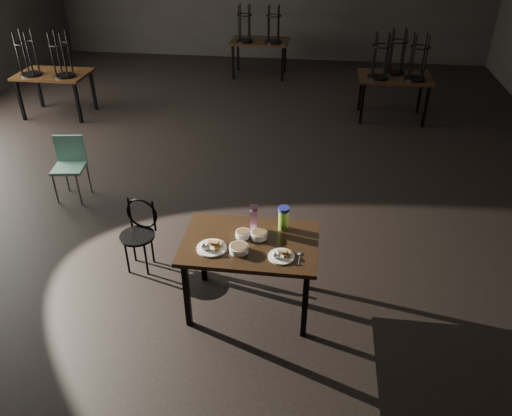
# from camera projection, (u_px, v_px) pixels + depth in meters

# --- Properties ---
(main_table) EXTENTS (1.20, 0.80, 0.75)m
(main_table) POSITION_uv_depth(u_px,v_px,m) (250.00, 249.00, 4.44)
(main_table) COLOR black
(main_table) RESTS_ON ground
(plate_left) EXTENTS (0.26, 0.26, 0.08)m
(plate_left) POSITION_uv_depth(u_px,v_px,m) (211.00, 247.00, 4.29)
(plate_left) COLOR white
(plate_left) RESTS_ON main_table
(plate_right) EXTENTS (0.23, 0.23, 0.07)m
(plate_right) POSITION_uv_depth(u_px,v_px,m) (281.00, 255.00, 4.19)
(plate_right) COLOR white
(plate_right) RESTS_ON main_table
(bowl_near) EXTENTS (0.13, 0.13, 0.05)m
(bowl_near) POSITION_uv_depth(u_px,v_px,m) (243.00, 234.00, 4.44)
(bowl_near) COLOR white
(bowl_near) RESTS_ON main_table
(bowl_far) EXTENTS (0.15, 0.15, 0.06)m
(bowl_far) POSITION_uv_depth(u_px,v_px,m) (259.00, 235.00, 4.43)
(bowl_far) COLOR white
(bowl_far) RESTS_ON main_table
(bowl_big) EXTENTS (0.17, 0.17, 0.06)m
(bowl_big) POSITION_uv_depth(u_px,v_px,m) (239.00, 249.00, 4.26)
(bowl_big) COLOR white
(bowl_big) RESTS_ON main_table
(juice_carton) EXTENTS (0.08, 0.08, 0.27)m
(juice_carton) POSITION_uv_depth(u_px,v_px,m) (254.00, 218.00, 4.49)
(juice_carton) COLOR #8B196B
(juice_carton) RESTS_ON main_table
(water_bottle) EXTENTS (0.14, 0.14, 0.23)m
(water_bottle) POSITION_uv_depth(u_px,v_px,m) (284.00, 218.00, 4.50)
(water_bottle) COLOR #91D43E
(water_bottle) RESTS_ON main_table
(spoon) EXTENTS (0.04, 0.18, 0.01)m
(spoon) POSITION_uv_depth(u_px,v_px,m) (300.00, 254.00, 4.23)
(spoon) COLOR silver
(spoon) RESTS_ON main_table
(bentwood_chair) EXTENTS (0.37, 0.36, 0.75)m
(bentwood_chair) POSITION_uv_depth(u_px,v_px,m) (139.00, 229.00, 5.09)
(bentwood_chair) COLOR black
(bentwood_chair) RESTS_ON ground
(school_chair) EXTENTS (0.42, 0.42, 0.80)m
(school_chair) POSITION_uv_depth(u_px,v_px,m) (70.00, 162.00, 6.29)
(school_chair) COLOR #71AF98
(school_chair) RESTS_ON ground
(bg_table_left) EXTENTS (1.20, 0.80, 1.48)m
(bg_table_left) POSITION_uv_depth(u_px,v_px,m) (52.00, 74.00, 8.51)
(bg_table_left) COLOR black
(bg_table_left) RESTS_ON ground
(bg_table_right) EXTENTS (1.20, 0.80, 1.48)m
(bg_table_right) POSITION_uv_depth(u_px,v_px,m) (396.00, 75.00, 8.38)
(bg_table_right) COLOR black
(bg_table_right) RESTS_ON ground
(bg_table_far) EXTENTS (1.20, 0.80, 1.48)m
(bg_table_far) POSITION_uv_depth(u_px,v_px,m) (260.00, 41.00, 10.44)
(bg_table_far) COLOR black
(bg_table_far) RESTS_ON ground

